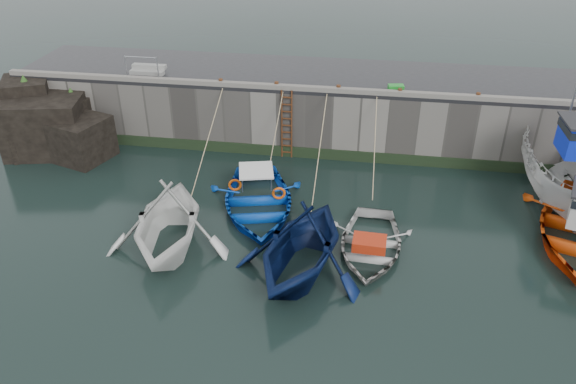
% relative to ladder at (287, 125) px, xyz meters
% --- Properties ---
extents(ground, '(120.00, 120.00, 0.00)m').
position_rel_ladder_xyz_m(ground, '(2.00, -9.91, -1.59)').
color(ground, black).
rests_on(ground, ground).
extents(quay_back, '(30.00, 5.00, 3.00)m').
position_rel_ladder_xyz_m(quay_back, '(2.00, 2.59, -0.09)').
color(quay_back, slate).
rests_on(quay_back, ground).
extents(road_back, '(30.00, 5.00, 0.16)m').
position_rel_ladder_xyz_m(road_back, '(2.00, 2.59, 1.49)').
color(road_back, black).
rests_on(road_back, quay_back).
extents(kerb_back, '(30.00, 0.30, 0.20)m').
position_rel_ladder_xyz_m(kerb_back, '(2.00, 0.24, 1.67)').
color(kerb_back, slate).
rests_on(kerb_back, road_back).
extents(algae_back, '(30.00, 0.08, 0.50)m').
position_rel_ladder_xyz_m(algae_back, '(2.00, 0.05, -1.34)').
color(algae_back, black).
rests_on(algae_back, ground).
extents(rock_outcrop, '(5.85, 4.24, 3.41)m').
position_rel_ladder_xyz_m(rock_outcrop, '(-10.92, -0.80, -0.33)').
color(rock_outcrop, black).
rests_on(rock_outcrop, ground).
extents(ladder, '(0.51, 0.08, 3.20)m').
position_rel_ladder_xyz_m(ladder, '(0.00, 0.00, 0.00)').
color(ladder, '#3F1E0F').
rests_on(ladder, ground).
extents(boat_near_white, '(5.26, 5.86, 2.76)m').
position_rel_ladder_xyz_m(boat_near_white, '(-2.95, -7.49, -1.59)').
color(boat_near_white, white).
rests_on(boat_near_white, ground).
extents(boat_near_white_rope, '(0.04, 5.70, 3.10)m').
position_rel_ladder_xyz_m(boat_near_white_rope, '(-2.95, -2.45, -1.59)').
color(boat_near_white_rope, tan).
rests_on(boat_near_white_rope, ground).
extents(boat_near_blue, '(5.21, 6.38, 1.16)m').
position_rel_ladder_xyz_m(boat_near_blue, '(-0.42, -4.60, -1.59)').
color(boat_near_blue, '#0C43B4').
rests_on(boat_near_blue, ground).
extents(boat_near_blue_rope, '(0.04, 3.40, 3.10)m').
position_rel_ladder_xyz_m(boat_near_blue_rope, '(-0.42, -1.01, -1.59)').
color(boat_near_blue_rope, tan).
rests_on(boat_near_blue_rope, ground).
extents(boat_near_blacktrim, '(5.63, 6.17, 2.78)m').
position_rel_ladder_xyz_m(boat_near_blacktrim, '(1.78, -8.20, -1.59)').
color(boat_near_blacktrim, '#0B1944').
rests_on(boat_near_blacktrim, ground).
extents(boat_near_blacktrim_rope, '(0.04, 6.34, 3.10)m').
position_rel_ladder_xyz_m(boat_near_blacktrim_rope, '(1.78, -2.81, -1.59)').
color(boat_near_blacktrim_rope, tan).
rests_on(boat_near_blacktrim_rope, ground).
extents(boat_near_navy, '(3.42, 4.65, 0.93)m').
position_rel_ladder_xyz_m(boat_near_navy, '(3.98, -6.56, -1.59)').
color(boat_near_navy, silver).
rests_on(boat_near_navy, ground).
extents(boat_near_navy_rope, '(0.04, 4.89, 3.10)m').
position_rel_ladder_xyz_m(boat_near_navy_rope, '(3.98, -1.99, -1.59)').
color(boat_near_navy_rope, tan).
rests_on(boat_near_navy_rope, ground).
extents(boat_far_white, '(2.86, 7.24, 5.77)m').
position_rel_ladder_xyz_m(boat_far_white, '(11.32, -2.15, -0.43)').
color(boat_far_white, silver).
rests_on(boat_far_white, ground).
extents(fish_crate, '(0.71, 0.48, 0.28)m').
position_rel_ladder_xyz_m(fish_crate, '(4.64, 0.73, 1.71)').
color(fish_crate, '#1A9225').
rests_on(fish_crate, road_back).
extents(railing, '(1.60, 1.05, 1.00)m').
position_rel_ladder_xyz_m(railing, '(-6.75, 1.33, 1.77)').
color(railing, '#A5A8AD').
rests_on(railing, road_back).
extents(bollard_a, '(0.18, 0.18, 0.28)m').
position_rel_ladder_xyz_m(bollard_a, '(-3.00, 0.34, 1.71)').
color(bollard_a, '#3F1E0F').
rests_on(bollard_a, road_back).
extents(bollard_b, '(0.18, 0.18, 0.28)m').
position_rel_ladder_xyz_m(bollard_b, '(-0.50, 0.34, 1.71)').
color(bollard_b, '#3F1E0F').
rests_on(bollard_b, road_back).
extents(bollard_c, '(0.18, 0.18, 0.28)m').
position_rel_ladder_xyz_m(bollard_c, '(2.20, 0.34, 1.71)').
color(bollard_c, '#3F1E0F').
rests_on(bollard_c, road_back).
extents(bollard_d, '(0.18, 0.18, 0.28)m').
position_rel_ladder_xyz_m(bollard_d, '(4.80, 0.34, 1.71)').
color(bollard_d, '#3F1E0F').
rests_on(bollard_d, road_back).
extents(bollard_e, '(0.18, 0.18, 0.28)m').
position_rel_ladder_xyz_m(bollard_e, '(8.00, 0.34, 1.71)').
color(bollard_e, '#3F1E0F').
rests_on(bollard_e, road_back).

